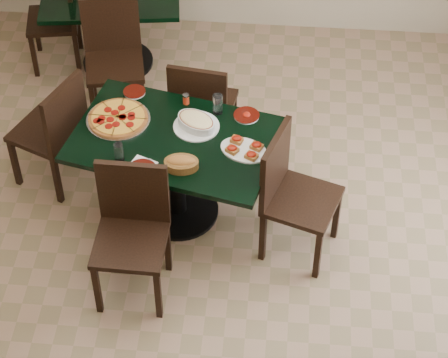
# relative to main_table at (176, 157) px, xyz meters

# --- Properties ---
(floor) EXTENTS (5.50, 5.50, 0.00)m
(floor) POSITION_rel_main_table_xyz_m (0.29, -0.32, -0.57)
(floor) COLOR #87664E
(floor) RESTS_ON ground
(main_table) EXTENTS (1.55, 1.18, 0.75)m
(main_table) POSITION_rel_main_table_xyz_m (0.00, 0.00, 0.00)
(main_table) COLOR black
(main_table) RESTS_ON floor
(back_table) EXTENTS (1.23, 0.97, 0.75)m
(back_table) POSITION_rel_main_table_xyz_m (-0.75, 1.74, -0.04)
(back_table) COLOR black
(back_table) RESTS_ON floor
(chair_far) EXTENTS (0.50, 0.50, 0.95)m
(chair_far) POSITION_rel_main_table_xyz_m (0.12, 0.61, -0.04)
(chair_far) COLOR black
(chair_far) RESTS_ON floor
(chair_near) EXTENTS (0.48, 0.48, 1.00)m
(chair_near) POSITION_rel_main_table_xyz_m (-0.21, -0.65, -0.01)
(chair_near) COLOR black
(chair_near) RESTS_ON floor
(chair_right) EXTENTS (0.59, 0.59, 0.99)m
(chair_right) POSITION_rel_main_table_xyz_m (0.81, -0.24, -0.01)
(chair_right) COLOR black
(chair_right) RESTS_ON floor
(chair_left) EXTENTS (0.60, 0.60, 0.97)m
(chair_left) POSITION_rel_main_table_xyz_m (-0.92, 0.26, -0.02)
(chair_left) COLOR black
(chair_left) RESTS_ON floor
(back_chair_near) EXTENTS (0.54, 0.54, 0.98)m
(back_chair_near) POSITION_rel_main_table_xyz_m (-0.65, 1.19, -0.01)
(back_chair_near) COLOR black
(back_chair_near) RESTS_ON floor
(back_chair_left) EXTENTS (0.50, 0.50, 0.92)m
(back_chair_left) POSITION_rel_main_table_xyz_m (-1.20, 1.73, -0.05)
(back_chair_left) COLOR black
(back_chair_left) RESTS_ON floor
(pepperoni_pizza) EXTENTS (0.45, 0.45, 0.04)m
(pepperoni_pizza) POSITION_rel_main_table_xyz_m (-0.42, 0.15, 0.20)
(pepperoni_pizza) COLOR silver
(pepperoni_pizza) RESTS_ON main_table
(lasagna_casserole) EXTENTS (0.35, 0.32, 0.09)m
(lasagna_casserole) POSITION_rel_main_table_xyz_m (0.14, 0.12, 0.23)
(lasagna_casserole) COLOR silver
(lasagna_casserole) RESTS_ON main_table
(bread_basket) EXTENTS (0.24, 0.17, 0.10)m
(bread_basket) POSITION_rel_main_table_xyz_m (0.08, -0.29, 0.22)
(bread_basket) COLOR brown
(bread_basket) RESTS_ON main_table
(bruschetta_platter) EXTENTS (0.40, 0.34, 0.05)m
(bruschetta_platter) POSITION_rel_main_table_xyz_m (0.48, -0.09, 0.21)
(bruschetta_platter) COLOR silver
(bruschetta_platter) RESTS_ON main_table
(side_plate_near) EXTENTS (0.19, 0.19, 0.02)m
(side_plate_near) POSITION_rel_main_table_xyz_m (-0.17, -0.33, 0.19)
(side_plate_near) COLOR silver
(side_plate_near) RESTS_ON main_table
(side_plate_far_r) EXTENTS (0.18, 0.18, 0.03)m
(side_plate_far_r) POSITION_rel_main_table_xyz_m (0.48, 0.26, 0.19)
(side_plate_far_r) COLOR silver
(side_plate_far_r) RESTS_ON main_table
(side_plate_far_l) EXTENTS (0.16, 0.16, 0.02)m
(side_plate_far_l) POSITION_rel_main_table_xyz_m (-0.35, 0.45, 0.19)
(side_plate_far_l) COLOR silver
(side_plate_far_l) RESTS_ON main_table
(napkin_setting) EXTENTS (0.21, 0.21, 0.01)m
(napkin_setting) POSITION_rel_main_table_xyz_m (-0.18, -0.30, 0.18)
(napkin_setting) COLOR silver
(napkin_setting) RESTS_ON main_table
(water_glass_a) EXTENTS (0.07, 0.07, 0.15)m
(water_glass_a) POSITION_rel_main_table_xyz_m (0.27, 0.29, 0.26)
(water_glass_a) COLOR silver
(water_glass_a) RESTS_ON main_table
(water_glass_b) EXTENTS (0.06, 0.06, 0.14)m
(water_glass_b) POSITION_rel_main_table_xyz_m (-0.34, -0.25, 0.25)
(water_glass_b) COLOR silver
(water_glass_b) RESTS_ON main_table
(pepper_shaker) EXTENTS (0.05, 0.05, 0.08)m
(pepper_shaker) POSITION_rel_main_table_xyz_m (0.04, 0.37, 0.22)
(pepper_shaker) COLOR red
(pepper_shaker) RESTS_ON main_table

